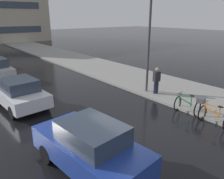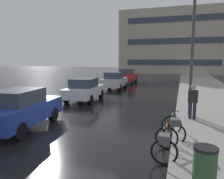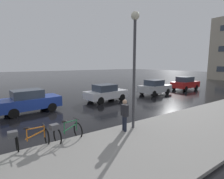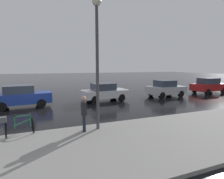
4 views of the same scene
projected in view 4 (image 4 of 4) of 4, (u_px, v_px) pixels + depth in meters
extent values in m
plane|color=black|center=(31.00, 115.00, 10.88)|extent=(140.00, 140.00, 0.00)
torus|color=black|center=(33.00, 126.00, 7.68)|extent=(0.76, 0.17, 0.75)
torus|color=black|center=(6.00, 130.00, 7.19)|extent=(0.76, 0.17, 0.75)
cube|color=#237042|center=(15.00, 122.00, 7.31)|extent=(0.04, 0.04, 0.55)
cube|color=#237042|center=(31.00, 120.00, 7.61)|extent=(0.04, 0.04, 0.55)
cube|color=#237042|center=(22.00, 116.00, 7.43)|extent=(0.12, 0.61, 0.04)
cube|color=#237042|center=(22.00, 123.00, 7.46)|extent=(0.14, 0.69, 0.25)
ellipsoid|color=black|center=(14.00, 115.00, 7.27)|extent=(0.18, 0.28, 0.07)
cylinder|color=black|center=(30.00, 114.00, 7.57)|extent=(0.50, 0.10, 0.03)
cube|color=#4C4C51|center=(2.00, 120.00, 7.07)|extent=(0.33, 0.38, 0.22)
cube|color=navy|center=(22.00, 98.00, 12.79)|extent=(2.14, 4.14, 0.74)
cube|color=#2D3847|center=(19.00, 89.00, 12.63)|extent=(1.63, 2.08, 0.58)
cylinder|color=black|center=(40.00, 100.00, 14.08)|extent=(0.28, 0.66, 0.64)
cylinder|color=black|center=(41.00, 103.00, 12.69)|extent=(0.28, 0.66, 0.64)
cylinder|color=black|center=(4.00, 102.00, 12.98)|extent=(0.28, 0.66, 0.64)
cylinder|color=black|center=(2.00, 107.00, 11.59)|extent=(0.28, 0.66, 0.64)
cube|color=silver|center=(105.00, 94.00, 15.23)|extent=(2.08, 4.02, 0.64)
cube|color=#2D3847|center=(103.00, 87.00, 15.08)|extent=(1.62, 1.98, 0.59)
cylinder|color=black|center=(113.00, 95.00, 16.51)|extent=(0.26, 0.65, 0.64)
cylinder|color=black|center=(122.00, 98.00, 15.05)|extent=(0.26, 0.65, 0.64)
cylinder|color=black|center=(89.00, 97.00, 15.49)|extent=(0.26, 0.65, 0.64)
cylinder|color=black|center=(95.00, 100.00, 14.03)|extent=(0.26, 0.65, 0.64)
cube|color=#B2B5BA|center=(166.00, 90.00, 17.34)|extent=(2.01, 3.80, 0.71)
cube|color=#2D3847|center=(165.00, 83.00, 17.19)|extent=(1.59, 1.78, 0.61)
cylinder|color=black|center=(169.00, 92.00, 18.59)|extent=(0.25, 0.65, 0.64)
cylinder|color=black|center=(181.00, 94.00, 17.08)|extent=(0.25, 0.65, 0.64)
cylinder|color=black|center=(151.00, 93.00, 17.68)|extent=(0.25, 0.65, 0.64)
cylinder|color=black|center=(162.00, 95.00, 16.17)|extent=(0.25, 0.65, 0.64)
cube|color=#AD1919|center=(209.00, 87.00, 19.68)|extent=(1.95, 4.10, 0.75)
cube|color=#2D3847|center=(208.00, 81.00, 19.52)|extent=(1.56, 2.02, 0.64)
cylinder|color=black|center=(210.00, 89.00, 20.96)|extent=(0.24, 0.65, 0.64)
cylinder|color=black|center=(223.00, 90.00, 19.47)|extent=(0.24, 0.65, 0.64)
cylinder|color=black|center=(195.00, 90.00, 19.98)|extent=(0.24, 0.65, 0.64)
cylinder|color=black|center=(207.00, 92.00, 18.50)|extent=(0.24, 0.65, 0.64)
cylinder|color=#1E2333|center=(84.00, 124.00, 7.77)|extent=(0.14, 0.14, 0.90)
cylinder|color=#1E2333|center=(84.00, 125.00, 7.59)|extent=(0.14, 0.14, 0.90)
cube|color=#232328|center=(84.00, 108.00, 7.58)|extent=(0.44, 0.31, 0.57)
sphere|color=tan|center=(84.00, 98.00, 7.53)|extent=(0.22, 0.22, 0.22)
cylinder|color=#424247|center=(97.00, 71.00, 7.71)|extent=(0.14, 0.14, 5.54)
sphere|color=#F2EACC|center=(97.00, 1.00, 7.33)|extent=(0.41, 0.41, 0.41)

